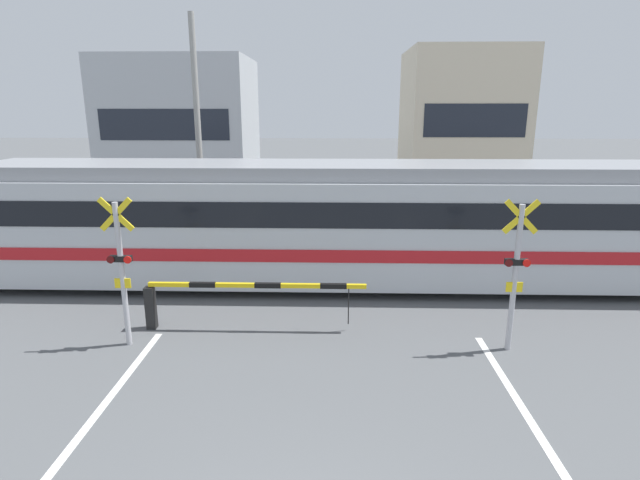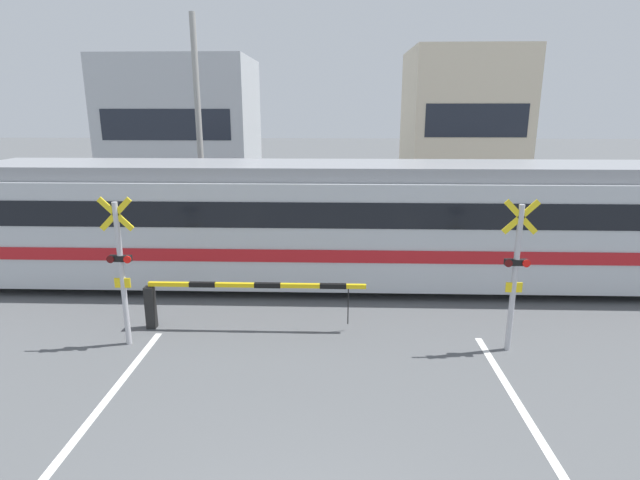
{
  "view_description": "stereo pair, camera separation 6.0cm",
  "coord_description": "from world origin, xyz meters",
  "views": [
    {
      "loc": [
        0.34,
        -3.31,
        4.73
      ],
      "look_at": [
        0.0,
        8.52,
        1.6
      ],
      "focal_mm": 28.0,
      "sensor_mm": 36.0,
      "label": 1
    },
    {
      "loc": [
        0.4,
        -3.31,
        4.73
      ],
      "look_at": [
        0.0,
        8.52,
        1.6
      ],
      "focal_mm": 28.0,
      "sensor_mm": 36.0,
      "label": 2
    }
  ],
  "objects": [
    {
      "name": "building_right_of_street",
      "position": [
        6.85,
        23.4,
        3.81
      ],
      "size": [
        5.63,
        5.62,
        7.61
      ],
      "color": "beige",
      "rests_on": "ground_plane"
    },
    {
      "name": "commuter_train",
      "position": [
        0.99,
        9.91,
        1.78
      ],
      "size": [
        20.28,
        2.85,
        3.33
      ],
      "color": "#B7BCC1",
      "rests_on": "ground_plane"
    },
    {
      "name": "utility_pole_streetside",
      "position": [
        -4.63,
        15.11,
        3.98
      ],
      "size": [
        0.22,
        0.22,
        7.96
      ],
      "color": "gray",
      "rests_on": "ground_plane"
    },
    {
      "name": "crossing_barrier_far",
      "position": [
        2.22,
        12.61,
        0.81
      ],
      "size": [
        4.83,
        0.2,
        1.08
      ],
      "color": "black",
      "rests_on": "ground_plane"
    },
    {
      "name": "crossing_barrier_near",
      "position": [
        -2.22,
        6.8,
        0.81
      ],
      "size": [
        4.83,
        0.2,
        1.08
      ],
      "color": "black",
      "rests_on": "ground_plane"
    },
    {
      "name": "pedestrian",
      "position": [
        -0.89,
        15.84,
        0.92
      ],
      "size": [
        0.38,
        0.22,
        1.61
      ],
      "color": "#23232D",
      "rests_on": "ground_plane"
    },
    {
      "name": "crossing_signal_right",
      "position": [
        3.88,
        6.01,
        1.7
      ],
      "size": [
        0.68,
        0.15,
        3.09
      ],
      "color": "#B2B2B7",
      "rests_on": "ground_plane"
    },
    {
      "name": "rail_track_far",
      "position": [
        0.0,
        10.63,
        0.04
      ],
      "size": [
        50.0,
        0.1,
        0.08
      ],
      "color": "#6B6051",
      "rests_on": "ground_plane"
    },
    {
      "name": "building_left_of_street",
      "position": [
        -7.72,
        23.4,
        3.62
      ],
      "size": [
        7.38,
        5.62,
        7.25
      ],
      "color": "#B2B7BC",
      "rests_on": "ground_plane"
    },
    {
      "name": "rail_track_near",
      "position": [
        0.0,
        9.19,
        0.04
      ],
      "size": [
        50.0,
        0.1,
        0.08
      ],
      "color": "#6B6051",
      "rests_on": "ground_plane"
    },
    {
      "name": "crossing_signal_left",
      "position": [
        -3.88,
        6.01,
        1.7
      ],
      "size": [
        0.68,
        0.15,
        3.09
      ],
      "color": "#B2B2B7",
      "rests_on": "ground_plane"
    }
  ]
}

